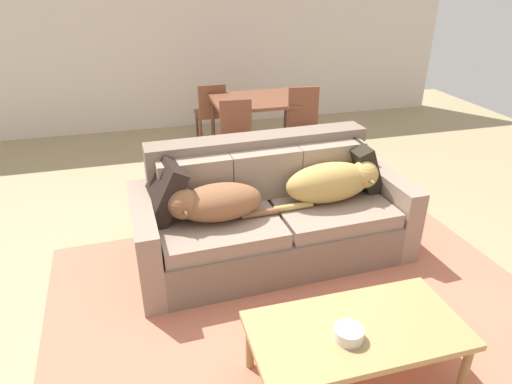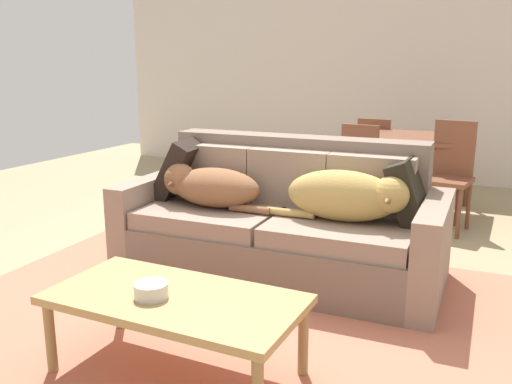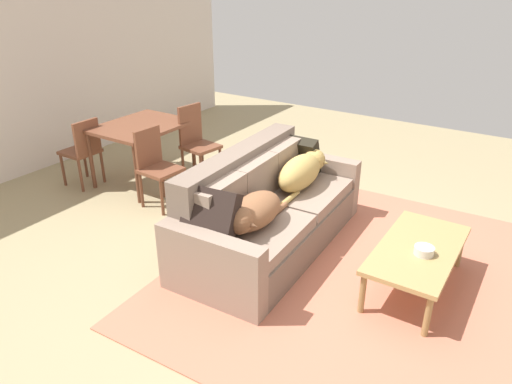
% 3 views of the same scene
% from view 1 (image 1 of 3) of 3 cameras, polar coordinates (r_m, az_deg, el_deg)
% --- Properties ---
extents(ground_plane, '(10.00, 10.00, 0.00)m').
position_cam_1_polar(ground_plane, '(3.72, 2.39, -9.73)').
color(ground_plane, tan).
extents(back_partition, '(8.00, 0.12, 2.70)m').
position_cam_1_polar(back_partition, '(6.97, -7.96, 19.25)').
color(back_partition, beige).
rests_on(back_partition, ground).
extents(area_rug, '(3.62, 3.00, 0.01)m').
position_cam_1_polar(area_rug, '(3.28, 6.43, -15.57)').
color(area_rug, '#C16E54').
rests_on(area_rug, ground).
extents(couch, '(2.26, 1.07, 0.95)m').
position_cam_1_polar(couch, '(3.76, 1.74, -2.82)').
color(couch, '#766355').
rests_on(couch, ground).
extents(dog_on_left_cushion, '(0.84, 0.39, 0.29)m').
position_cam_1_polar(dog_on_left_cushion, '(3.39, -5.37, -1.34)').
color(dog_on_left_cushion, brown).
rests_on(dog_on_left_cushion, couch).
extents(dog_on_right_cushion, '(0.92, 0.35, 0.33)m').
position_cam_1_polar(dog_on_right_cushion, '(3.70, 9.84, 1.30)').
color(dog_on_right_cushion, tan).
rests_on(dog_on_right_cushion, couch).
extents(throw_pillow_by_left_arm, '(0.38, 0.50, 0.47)m').
position_cam_1_polar(throw_pillow_by_left_arm, '(3.50, -11.71, 0.26)').
color(throw_pillow_by_left_arm, black).
rests_on(throw_pillow_by_left_arm, couch).
extents(throw_pillow_by_right_arm, '(0.28, 0.42, 0.44)m').
position_cam_1_polar(throw_pillow_by_right_arm, '(4.00, 13.12, 3.26)').
color(throw_pillow_by_right_arm, black).
rests_on(throw_pillow_by_right_arm, couch).
extents(coffee_table, '(1.21, 0.61, 0.41)m').
position_cam_1_polar(coffee_table, '(2.69, 12.66, -17.10)').
color(coffee_table, tan).
rests_on(coffee_table, ground).
extents(bowl_on_coffee_table, '(0.16, 0.16, 0.07)m').
position_cam_1_polar(bowl_on_coffee_table, '(2.56, 11.70, -17.21)').
color(bowl_on_coffee_table, silver).
rests_on(bowl_on_coffee_table, coffee_table).
extents(dining_table, '(1.12, 0.89, 0.76)m').
position_cam_1_polar(dining_table, '(5.68, 0.24, 11.04)').
color(dining_table, brown).
rests_on(dining_table, ground).
extents(dining_chair_near_left, '(0.43, 0.43, 0.90)m').
position_cam_1_polar(dining_chair_near_left, '(5.07, -2.36, 6.95)').
color(dining_chair_near_left, brown).
rests_on(dining_chair_near_left, ground).
extents(dining_chair_near_right, '(0.45, 0.45, 0.97)m').
position_cam_1_polar(dining_chair_near_right, '(5.38, 6.17, 8.33)').
color(dining_chair_near_right, brown).
rests_on(dining_chair_near_right, ground).
extents(dining_chair_far_left, '(0.40, 0.40, 0.87)m').
position_cam_1_polar(dining_chair_far_left, '(6.13, -5.69, 10.16)').
color(dining_chair_far_left, brown).
rests_on(dining_chair_far_left, ground).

